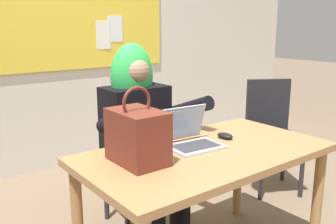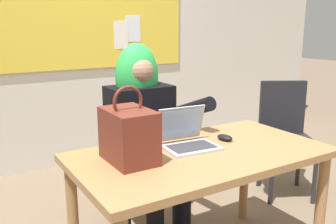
% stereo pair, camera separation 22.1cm
% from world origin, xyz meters
% --- Properties ---
extents(wall_back_bulletin, '(6.61, 2.25, 2.68)m').
position_xyz_m(wall_back_bulletin, '(0.00, 2.02, 1.35)').
color(wall_back_bulletin, silver).
rests_on(wall_back_bulletin, ground).
extents(desk_main, '(1.36, 0.75, 0.71)m').
position_xyz_m(desk_main, '(0.04, -0.05, 0.62)').
color(desk_main, '#A37547').
rests_on(desk_main, ground).
extents(chair_at_desk, '(0.46, 0.46, 0.90)m').
position_xyz_m(chair_at_desk, '(0.02, 0.68, 0.51)').
color(chair_at_desk, '#4C1E19').
rests_on(chair_at_desk, ground).
extents(person_costumed, '(0.59, 0.60, 1.25)m').
position_xyz_m(person_costumed, '(0.01, 0.55, 0.74)').
color(person_costumed, black).
rests_on(person_costumed, ground).
extents(laptop, '(0.31, 0.29, 0.21)m').
position_xyz_m(laptop, '(0.02, 0.06, 0.76)').
color(laptop, '#B7B7BC').
rests_on(laptop, desk_main).
extents(computer_mouse, '(0.08, 0.11, 0.03)m').
position_xyz_m(computer_mouse, '(0.27, 0.04, 0.73)').
color(computer_mouse, black).
rests_on(computer_mouse, desk_main).
extents(handbag, '(0.20, 0.30, 0.38)m').
position_xyz_m(handbag, '(-0.35, 0.03, 0.85)').
color(handbag, maroon).
rests_on(handbag, desk_main).
extents(chair_extra_corner, '(0.57, 0.57, 0.92)m').
position_xyz_m(chair_extra_corner, '(1.25, 0.44, 0.52)').
color(chair_extra_corner, black).
rests_on(chair_extra_corner, ground).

